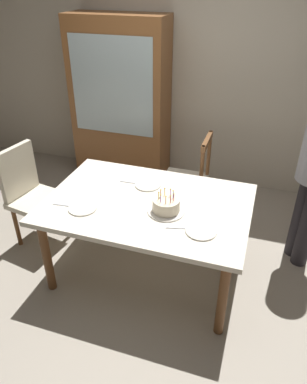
{
  "coord_description": "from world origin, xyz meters",
  "views": [
    {
      "loc": [
        0.79,
        -2.26,
        2.28
      ],
      "look_at": [
        0.05,
        0.0,
        0.82
      ],
      "focal_mm": 34.14,
      "sensor_mm": 36.0,
      "label": 1
    }
  ],
  "objects_px": {
    "dining_table": "(148,210)",
    "plate_near_guest": "(201,231)",
    "plate_far_side": "(148,185)",
    "china_cabinet": "(121,103)",
    "plate_near_celebrant": "(83,208)",
    "chair_spindle_back": "(187,182)",
    "birthday_cake": "(166,206)",
    "chair_upholstered": "(30,191)"
  },
  "relations": [
    {
      "from": "dining_table",
      "to": "plate_near_guest",
      "type": "bearing_deg",
      "value": -26.97
    },
    {
      "from": "plate_far_side",
      "to": "china_cabinet",
      "type": "relative_size",
      "value": 0.12
    },
    {
      "from": "plate_near_celebrant",
      "to": "china_cabinet",
      "type": "xyz_separation_m",
      "value": [
        -0.43,
        1.8,
        0.22
      ]
    },
    {
      "from": "plate_near_celebrant",
      "to": "plate_far_side",
      "type": "distance_m",
      "value": 0.6
    },
    {
      "from": "plate_near_celebrant",
      "to": "plate_far_side",
      "type": "height_order",
      "value": "same"
    },
    {
      "from": "chair_spindle_back",
      "to": "china_cabinet",
      "type": "xyz_separation_m",
      "value": [
        -0.98,
        0.7,
        0.49
      ]
    },
    {
      "from": "birthday_cake",
      "to": "plate_far_side",
      "type": "distance_m",
      "value": 0.42
    },
    {
      "from": "plate_far_side",
      "to": "chair_upholstered",
      "type": "distance_m",
      "value": 1.13
    },
    {
      "from": "dining_table",
      "to": "chair_upholstered",
      "type": "distance_m",
      "value": 1.2
    },
    {
      "from": "dining_table",
      "to": "chair_spindle_back",
      "type": "bearing_deg",
      "value": 82.01
    },
    {
      "from": "chair_spindle_back",
      "to": "china_cabinet",
      "type": "distance_m",
      "value": 1.3
    },
    {
      "from": "birthday_cake",
      "to": "plate_far_side",
      "type": "xyz_separation_m",
      "value": [
        -0.26,
        0.33,
        -0.05
      ]
    },
    {
      "from": "birthday_cake",
      "to": "china_cabinet",
      "type": "bearing_deg",
      "value": 122.36
    },
    {
      "from": "plate_far_side",
      "to": "chair_upholstered",
      "type": "xyz_separation_m",
      "value": [
        -1.11,
        -0.13,
        -0.2
      ]
    },
    {
      "from": "plate_near_celebrant",
      "to": "plate_near_guest",
      "type": "relative_size",
      "value": 1.0
    },
    {
      "from": "dining_table",
      "to": "plate_near_guest",
      "type": "distance_m",
      "value": 0.54
    },
    {
      "from": "plate_near_guest",
      "to": "chair_spindle_back",
      "type": "height_order",
      "value": "chair_spindle_back"
    },
    {
      "from": "chair_upholstered",
      "to": "china_cabinet",
      "type": "xyz_separation_m",
      "value": [
        0.32,
        1.45,
        0.42
      ]
    },
    {
      "from": "plate_near_guest",
      "to": "dining_table",
      "type": "bearing_deg",
      "value": 153.03
    },
    {
      "from": "plate_near_celebrant",
      "to": "chair_upholstered",
      "type": "relative_size",
      "value": 0.23
    },
    {
      "from": "dining_table",
      "to": "plate_far_side",
      "type": "xyz_separation_m",
      "value": [
        -0.08,
        0.24,
        0.08
      ]
    },
    {
      "from": "chair_upholstered",
      "to": "china_cabinet",
      "type": "bearing_deg",
      "value": 77.49
    },
    {
      "from": "plate_near_celebrant",
      "to": "chair_spindle_back",
      "type": "xyz_separation_m",
      "value": [
        0.56,
        1.1,
        -0.27
      ]
    },
    {
      "from": "china_cabinet",
      "to": "plate_near_celebrant",
      "type": "bearing_deg",
      "value": -76.71
    },
    {
      "from": "plate_near_celebrant",
      "to": "plate_near_guest",
      "type": "bearing_deg",
      "value": 0.0
    },
    {
      "from": "birthday_cake",
      "to": "chair_spindle_back",
      "type": "bearing_deg",
      "value": 93.42
    },
    {
      "from": "plate_near_celebrant",
      "to": "china_cabinet",
      "type": "distance_m",
      "value": 1.86
    },
    {
      "from": "plate_near_guest",
      "to": "chair_upholstered",
      "type": "relative_size",
      "value": 0.23
    },
    {
      "from": "chair_spindle_back",
      "to": "chair_upholstered",
      "type": "xyz_separation_m",
      "value": [
        -1.31,
        -0.75,
        0.07
      ]
    },
    {
      "from": "plate_far_side",
      "to": "plate_near_guest",
      "type": "height_order",
      "value": "same"
    },
    {
      "from": "dining_table",
      "to": "plate_near_celebrant",
      "type": "distance_m",
      "value": 0.51
    },
    {
      "from": "birthday_cake",
      "to": "chair_upholstered",
      "type": "bearing_deg",
      "value": 171.88
    },
    {
      "from": "birthday_cake",
      "to": "plate_far_side",
      "type": "height_order",
      "value": "birthday_cake"
    },
    {
      "from": "dining_table",
      "to": "chair_spindle_back",
      "type": "xyz_separation_m",
      "value": [
        0.12,
        0.86,
        -0.19
      ]
    },
    {
      "from": "chair_spindle_back",
      "to": "plate_near_celebrant",
      "type": "bearing_deg",
      "value": -116.86
    },
    {
      "from": "plate_near_celebrant",
      "to": "plate_near_guest",
      "type": "xyz_separation_m",
      "value": [
        0.92,
        0.0,
        0.0
      ]
    },
    {
      "from": "dining_table",
      "to": "china_cabinet",
      "type": "height_order",
      "value": "china_cabinet"
    },
    {
      "from": "chair_spindle_back",
      "to": "chair_upholstered",
      "type": "bearing_deg",
      "value": -150.06
    },
    {
      "from": "plate_near_celebrant",
      "to": "plate_near_guest",
      "type": "height_order",
      "value": "same"
    },
    {
      "from": "plate_near_celebrant",
      "to": "plate_far_side",
      "type": "bearing_deg",
      "value": 53.61
    },
    {
      "from": "plate_far_side",
      "to": "chair_spindle_back",
      "type": "relative_size",
      "value": 0.23
    },
    {
      "from": "birthday_cake",
      "to": "plate_near_guest",
      "type": "distance_m",
      "value": 0.34
    }
  ]
}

